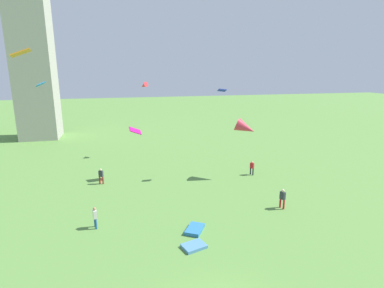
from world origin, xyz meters
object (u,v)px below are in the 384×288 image
(person_0, at_px, (252,167))
(person_2, at_px, (95,216))
(kite_flying_3, at_px, (135,131))
(kite_bundle_0, at_px, (194,246))
(kite_flying_0, at_px, (245,128))
(person_1, at_px, (101,175))
(kite_flying_2, at_px, (41,84))
(kite_flying_1, at_px, (222,90))
(kite_bundle_1, at_px, (195,229))
(person_3, at_px, (282,198))
(kite_flying_4, at_px, (21,53))
(kite_flying_5, at_px, (144,86))

(person_0, distance_m, person_2, 18.70)
(kite_flying_3, bearing_deg, kite_bundle_0, -93.51)
(kite_flying_0, bearing_deg, person_1, 112.35)
(kite_flying_2, bearing_deg, kite_flying_1, 116.79)
(person_1, height_order, kite_bundle_1, person_1)
(kite_flying_0, distance_m, kite_bundle_0, 16.11)
(kite_flying_1, bearing_deg, kite_bundle_0, -119.28)
(person_0, relative_size, kite_flying_0, 0.57)
(person_0, bearing_deg, kite_bundle_1, -67.65)
(person_3, xyz_separation_m, kite_flying_2, (-22.73, 20.15, 8.99))
(person_3, height_order, kite_flying_2, kite_flying_2)
(kite_bundle_1, bearing_deg, kite_flying_4, 145.76)
(person_0, relative_size, person_2, 0.96)
(person_1, height_order, kite_flying_1, kite_flying_1)
(kite_flying_0, bearing_deg, person_0, -41.33)
(kite_flying_1, relative_size, kite_flying_4, 0.55)
(kite_flying_1, bearing_deg, kite_flying_4, -176.51)
(person_0, xyz_separation_m, kite_flying_2, (-23.78, 11.46, 9.06))
(person_0, bearing_deg, kite_flying_2, -141.91)
(person_1, relative_size, kite_bundle_0, 1.09)
(kite_flying_5, bearing_deg, kite_bundle_1, 60.00)
(person_3, bearing_deg, person_0, -25.90)
(person_0, bearing_deg, person_1, -119.88)
(kite_flying_3, relative_size, kite_flying_4, 0.79)
(person_3, relative_size, kite_flying_2, 1.32)
(kite_bundle_0, xyz_separation_m, kite_bundle_1, (0.58, 2.12, 0.03))
(person_0, height_order, kite_flying_3, kite_flying_3)
(kite_flying_2, distance_m, kite_bundle_0, 29.59)
(person_3, xyz_separation_m, kite_flying_0, (-0.16, 8.23, 4.64))
(kite_flying_2, bearing_deg, kite_flying_3, 105.06)
(kite_flying_5, bearing_deg, person_2, 39.75)
(kite_flying_0, height_order, kite_bundle_0, kite_flying_0)
(person_3, distance_m, kite_bundle_1, 8.63)
(kite_bundle_1, bearing_deg, person_3, 13.25)
(kite_flying_0, relative_size, kite_flying_5, 2.05)
(person_3, height_order, kite_flying_3, kite_flying_3)
(kite_flying_0, xyz_separation_m, kite_flying_5, (-9.80, 11.76, 4.02))
(person_0, distance_m, kite_flying_3, 13.78)
(person_2, height_order, kite_bundle_1, person_2)
(person_1, bearing_deg, kite_bundle_0, 141.29)
(kite_bundle_0, bearing_deg, person_2, 146.93)
(kite_flying_3, distance_m, kite_flying_5, 10.40)
(kite_flying_2, relative_size, kite_flying_4, 0.80)
(person_3, xyz_separation_m, kite_flying_1, (-2.68, 8.95, 8.65))
(person_2, bearing_deg, kite_flying_1, 110.18)
(kite_flying_5, bearing_deg, kite_flying_4, 16.13)
(person_0, distance_m, kite_flying_4, 25.33)
(person_3, height_order, kite_flying_1, kite_flying_1)
(person_3, xyz_separation_m, kite_bundle_0, (-8.94, -4.09, -0.90))
(person_0, distance_m, person_1, 16.73)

